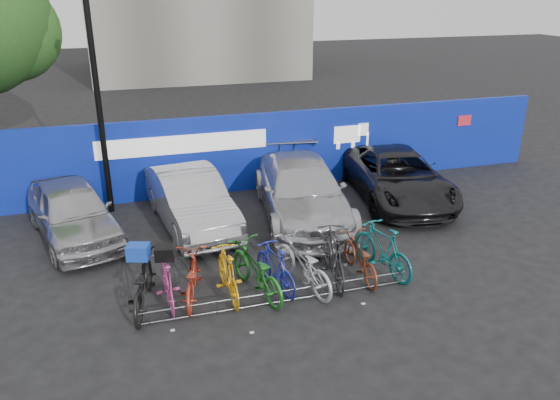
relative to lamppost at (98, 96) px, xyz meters
name	(u,v)px	position (x,y,z in m)	size (l,w,h in m)	color
ground	(272,289)	(3.20, -5.40, -3.27)	(100.00, 100.00, 0.00)	black
hoarding	(217,155)	(3.21, 0.60, -2.07)	(22.00, 0.18, 2.40)	#0A1F92
lamppost	(98,96)	(0.00, 0.00, 0.00)	(0.25, 0.50, 6.11)	black
bike_rack	(281,296)	(3.20, -6.00, -3.11)	(5.60, 0.03, 0.30)	#595B60
car_0	(73,211)	(-0.89, -1.56, -2.54)	(1.72, 4.27, 1.45)	#AAA9AD
car_1	(190,200)	(2.05, -1.63, -2.53)	(1.56, 4.47, 1.47)	#A3A4A9
car_2	(302,190)	(5.04, -1.95, -2.49)	(2.20, 5.42, 1.57)	#B8B8BD
car_3	(397,176)	(8.19, -1.47, -2.55)	(2.38, 5.16, 1.44)	black
bike_0	(142,283)	(0.55, -5.33, -2.73)	(0.72, 2.07, 1.09)	black
bike_1	(167,281)	(1.04, -5.32, -2.77)	(0.47, 1.67, 1.00)	#C04588
bike_2	(191,278)	(1.52, -5.28, -2.80)	(0.63, 1.81, 0.95)	#AF3321
bike_3	(228,274)	(2.25, -5.43, -2.74)	(0.50, 1.76, 1.06)	#EBA414
bike_4	(256,271)	(2.83, -5.48, -2.74)	(0.71, 2.04, 1.07)	#1C6B1F
bike_5	(275,267)	(3.28, -5.39, -2.78)	(0.47, 1.65, 0.99)	#1F2AAB
bike_6	(303,264)	(3.84, -5.50, -2.73)	(0.72, 2.05, 1.08)	#B7BBBF
bike_7	(334,256)	(4.56, -5.44, -2.68)	(0.56, 1.98, 1.19)	#252628
bike_8	(360,258)	(5.18, -5.45, -2.81)	(0.62, 1.77, 0.93)	brown
bike_9	(383,249)	(5.73, -5.43, -2.69)	(0.54, 1.92, 1.16)	#10696D
cargo_crate	(138,252)	(0.55, -5.33, -2.04)	(0.41, 0.31, 0.30)	#153CB6
cargo_topcase	(165,253)	(1.04, -5.32, -2.13)	(0.37, 0.33, 0.27)	black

